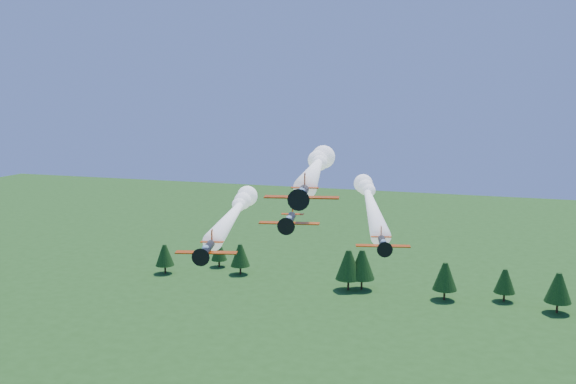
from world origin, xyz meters
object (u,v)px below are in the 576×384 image
(plane_lead, at_px, (316,167))
(plane_right, at_px, (370,200))
(plane_slot, at_px, (290,220))
(plane_left, at_px, (235,212))

(plane_lead, bearing_deg, plane_right, 65.98)
(plane_slot, bearing_deg, plane_right, 66.24)
(plane_lead, distance_m, plane_left, 19.13)
(plane_right, bearing_deg, plane_slot, -115.70)
(plane_lead, xyz_separation_m, plane_right, (4.01, 19.16, -7.57))
(plane_left, xyz_separation_m, plane_slot, (13.94, -14.60, 2.31))
(plane_lead, xyz_separation_m, plane_slot, (-1.52, -7.26, -6.24))
(plane_right, bearing_deg, plane_left, -162.62)
(plane_left, bearing_deg, plane_lead, -40.34)
(plane_left, xyz_separation_m, plane_right, (19.47, 11.82, 0.98))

